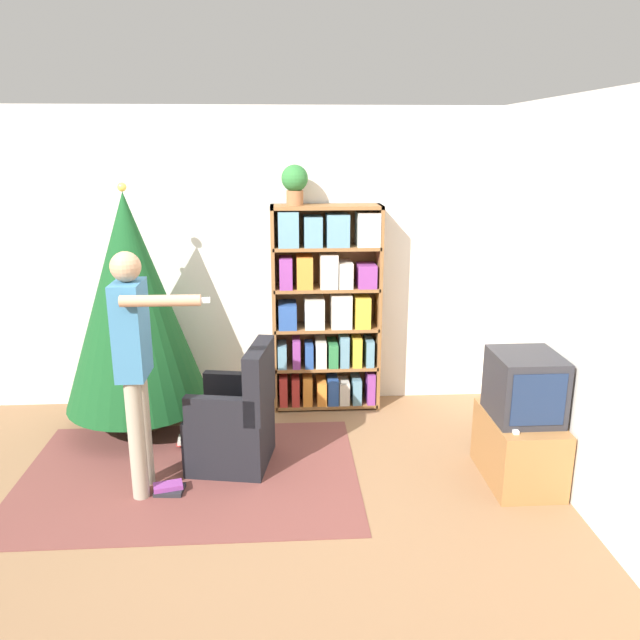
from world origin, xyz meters
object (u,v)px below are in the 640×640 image
at_px(standing_person, 134,355).
at_px(potted_plant, 295,182).
at_px(bookshelf, 327,307).
at_px(armchair, 236,423).
at_px(christmas_tree, 132,302).
at_px(television, 525,386).

height_order(standing_person, potted_plant, potted_plant).
height_order(bookshelf, armchair, bookshelf).
bearing_deg(christmas_tree, armchair, -38.99).
relative_size(television, potted_plant, 1.47).
bearing_deg(armchair, potted_plant, 165.21).
relative_size(christmas_tree, armchair, 2.19).
height_order(christmas_tree, standing_person, christmas_tree).
relative_size(bookshelf, potted_plant, 5.47).
xyz_separation_m(television, standing_person, (-2.59, 0.02, 0.28)).
xyz_separation_m(bookshelf, potted_plant, (-0.27, 0.01, 1.07)).
height_order(bookshelf, potted_plant, potted_plant).
relative_size(bookshelf, television, 3.72).
height_order(bookshelf, television, bookshelf).
relative_size(bookshelf, standing_person, 1.09).
distance_m(television, christmas_tree, 3.04).
bearing_deg(television, potted_plant, 137.69).
bearing_deg(television, bookshelf, 132.30).
distance_m(christmas_tree, armchair, 1.32).
bearing_deg(potted_plant, standing_person, -128.31).
height_order(television, christmas_tree, christmas_tree).
height_order(armchair, standing_person, standing_person).
height_order(television, standing_person, standing_person).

